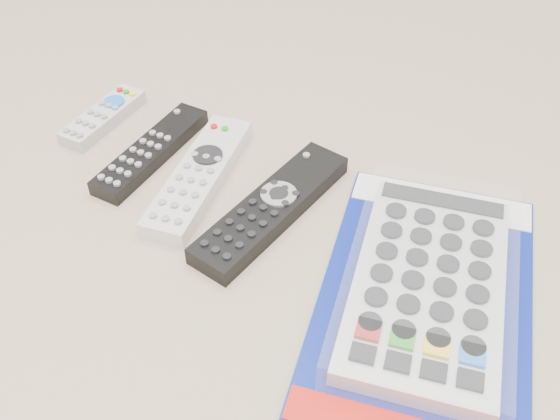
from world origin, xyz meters
The scene contains 5 objects.
remote_small_grey centered at (-0.24, 0.05, 0.01)m, with size 0.04×0.14×0.02m.
remote_slim_black centered at (-0.14, 0.02, 0.01)m, with size 0.04×0.19×0.02m.
remote_silver_dvd centered at (-0.06, 0.01, 0.01)m, with size 0.09×0.23×0.03m.
remote_large_black centered at (0.05, 0.00, 0.01)m, with size 0.09×0.24×0.03m.
jumbo_remote_packaged centered at (0.24, -0.03, 0.02)m, with size 0.28×0.38×0.05m.
Camera 1 is at (0.30, -0.45, 0.51)m, focal length 40.00 mm.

